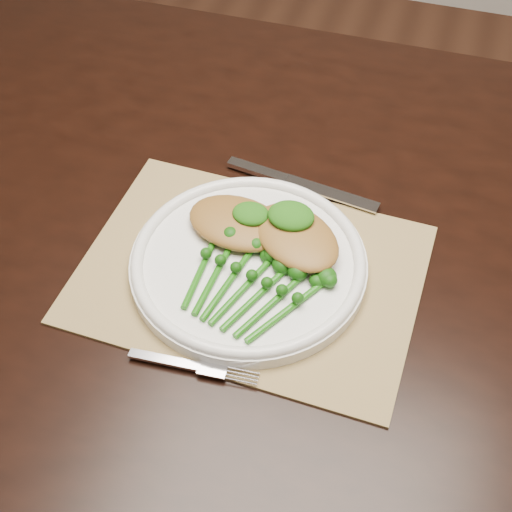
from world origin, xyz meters
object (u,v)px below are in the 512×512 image
(broccolini_bundle, at_px, (243,289))
(placemat, at_px, (250,273))
(dining_table, at_px, (289,374))
(dinner_plate, at_px, (248,262))
(chicken_fillet_left, at_px, (237,223))

(broccolini_bundle, bearing_deg, placemat, 111.00)
(dining_table, height_order, dinner_plate, dinner_plate)
(dinner_plate, relative_size, chicken_fillet_left, 2.27)
(placemat, bearing_deg, chicken_fillet_left, 125.99)
(dinner_plate, distance_m, chicken_fillet_left, 0.05)
(dining_table, xyz_separation_m, placemat, (-0.04, -0.10, 0.37))
(placemat, bearing_deg, broccolini_bundle, -82.22)
(dining_table, bearing_deg, chicken_fillet_left, -142.09)
(broccolini_bundle, bearing_deg, dinner_plate, 114.69)
(placemat, bearing_deg, dinner_plate, 132.72)
(placemat, height_order, dinner_plate, dinner_plate)
(dining_table, xyz_separation_m, dinner_plate, (-0.04, -0.10, 0.39))
(dinner_plate, bearing_deg, placemat, -48.99)
(dinner_plate, xyz_separation_m, broccolini_bundle, (0.01, -0.05, 0.01))
(chicken_fillet_left, xyz_separation_m, broccolini_bundle, (0.04, -0.09, -0.01))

